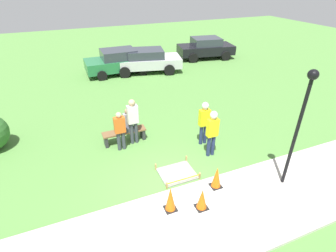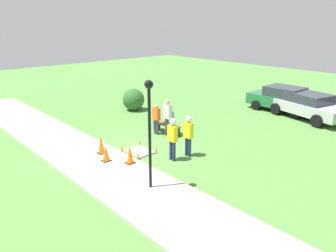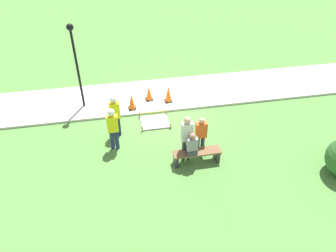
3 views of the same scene
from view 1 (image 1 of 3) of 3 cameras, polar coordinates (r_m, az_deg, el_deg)
The scene contains 16 objects.
ground_plane at distance 8.40m, azimuth 1.33°, elevation -13.85°, with size 60.00×60.00×0.00m, color #51843D.
sidewalk at distance 7.52m, azimuth 5.92°, elevation -20.37°, with size 28.00×2.80×0.10m.
wet_concrete_patch at distance 8.94m, azimuth 2.00°, elevation -10.29°, with size 1.21×1.04×0.25m.
traffic_cone_near_patch at distance 7.46m, azimuth 0.53°, elevation -15.55°, with size 0.34×0.34×0.80m.
traffic_cone_far_patch at distance 7.60m, azimuth 7.42°, elevation -15.46°, with size 0.34×0.34×0.68m.
traffic_cone_sidewalk_edge at distance 8.28m, azimuth 10.55°, elevation -10.91°, with size 0.34×0.34×0.73m.
park_bench at distance 10.50m, azimuth -9.47°, elevation -1.74°, with size 1.70×0.44×0.50m.
person_seated_on_bench at distance 10.33m, azimuth -8.64°, elevation 0.98°, with size 0.36×0.44×0.89m.
worker_supervisor at distance 10.00m, azimuth 7.90°, elevation 1.39°, with size 0.40×0.26×1.78m.
worker_assistant at distance 9.35m, azimuth 9.64°, elevation -0.80°, with size 0.40×0.26×1.82m.
bystander_in_orange_shirt at distance 9.80m, azimuth -10.41°, elevation -0.68°, with size 0.40×0.22×1.59m.
bystander_in_gray_shirt at distance 10.02m, azimuth -7.64°, elevation 1.55°, with size 0.40×0.25×1.88m.
lamppost_near at distance 8.02m, azimuth 27.11°, elevation 2.34°, with size 0.28×0.28×3.69m.
parked_car_silver at distance 18.28m, azimuth -4.89°, elevation 14.10°, with size 5.01×2.97×1.50m.
parked_car_black at distance 21.64m, azimuth 8.21°, elevation 16.54°, with size 4.52×2.73×1.58m.
parked_car_green at distance 18.23m, azimuth -10.62°, elevation 13.68°, with size 4.38×2.21×1.57m.
Camera 1 is at (-2.49, -5.49, 5.84)m, focal length 28.00 mm.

